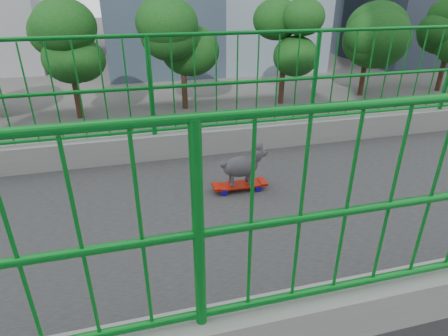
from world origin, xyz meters
TOP-DOWN VIEW (x-y plane):
  - road at (-13.00, 0.00)m, footprint 18.00×90.00m
  - railing at (0.00, 0.00)m, footprint 3.00×24.00m
  - street_trees at (-26.03, 1.06)m, footprint 5.30×60.40m
  - skateboard at (-0.38, 0.74)m, footprint 0.18×0.55m
  - poodle at (-0.38, 0.77)m, footprint 0.21×0.48m
  - car_2 at (-12.40, 8.08)m, footprint 2.30×4.98m
  - car_6 at (-9.20, 7.85)m, footprint 2.30×4.98m

SIDE VIEW (x-z plane):
  - road at x=-13.00m, z-range 0.00..0.02m
  - car_2 at x=-12.40m, z-range 0.00..1.38m
  - car_6 at x=-9.20m, z-range 0.00..1.38m
  - street_trees at x=-26.03m, z-range 1.09..8.35m
  - skateboard at x=-0.38m, z-range 7.02..7.09m
  - railing at x=0.00m, z-range 6.50..7.92m
  - poodle at x=-0.38m, z-range 7.09..7.48m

